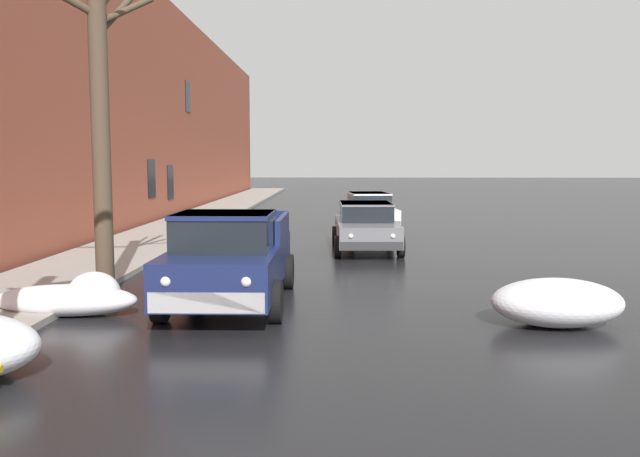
{
  "coord_description": "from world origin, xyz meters",
  "views": [
    {
      "loc": [
        0.4,
        -2.59,
        2.67
      ],
      "look_at": [
        0.09,
        10.03,
        1.38
      ],
      "focal_mm": 37.7,
      "sensor_mm": 36.0,
      "label": 1
    }
  ],
  "objects": [
    {
      "name": "pickup_truck_darkblue_approaching_near_lane",
      "position": [
        -1.56,
        9.59,
        0.88
      ],
      "size": [
        2.13,
        4.99,
        1.76
      ],
      "color": "navy",
      "rests_on": "ground"
    },
    {
      "name": "left_sidewalk_slab",
      "position": [
        -5.76,
        18.0,
        0.06
      ],
      "size": [
        2.89,
        80.0,
        0.12
      ],
      "primitive_type": "cube",
      "color": "gray",
      "rests_on": "ground"
    },
    {
      "name": "sedan_grey_parked_kerbside_close",
      "position": [
        1.26,
        17.11,
        0.75
      ],
      "size": [
        2.01,
        4.38,
        1.42
      ],
      "color": "slate",
      "rests_on": "ground"
    },
    {
      "name": "bare_tree_second_along_sidewalk",
      "position": [
        -4.03,
        10.06,
        3.59
      ],
      "size": [
        3.16,
        3.06,
        7.12
      ],
      "color": "#4C3D2D",
      "rests_on": "ground"
    },
    {
      "name": "snow_bank_along_left_kerb",
      "position": [
        3.93,
        8.17,
        0.37
      ],
      "size": [
        2.1,
        1.43,
        0.77
      ],
      "color": "white",
      "rests_on": "ground"
    },
    {
      "name": "sedan_white_parked_kerbside_mid",
      "position": [
        1.65,
        23.1,
        0.75
      ],
      "size": [
        2.16,
        4.47,
        1.42
      ],
      "color": "silver",
      "rests_on": "ground"
    },
    {
      "name": "snow_bank_mid_block_left",
      "position": [
        -4.12,
        8.68,
        0.3
      ],
      "size": [
        2.49,
        0.91,
        0.76
      ],
      "color": "white",
      "rests_on": "ground"
    },
    {
      "name": "brick_townhouse_facade",
      "position": [
        -7.7,
        18.01,
        5.04
      ],
      "size": [
        0.63,
        80.0,
        10.07
      ],
      "color": "#9E4C38",
      "rests_on": "ground"
    }
  ]
}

